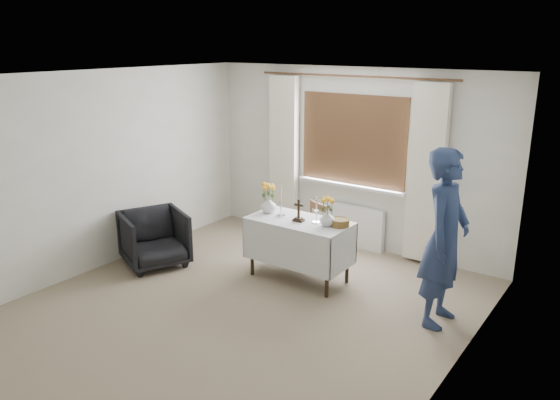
% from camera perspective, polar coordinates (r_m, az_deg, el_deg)
% --- Properties ---
extents(ground, '(5.00, 5.00, 0.00)m').
position_cam_1_polar(ground, '(6.10, -4.12, -11.38)').
color(ground, gray).
rests_on(ground, ground).
extents(altar_table, '(1.24, 0.64, 0.76)m').
position_cam_1_polar(altar_table, '(6.67, 2.00, -5.22)').
color(altar_table, silver).
rests_on(altar_table, ground).
extents(wooden_chair, '(0.48, 0.48, 0.82)m').
position_cam_1_polar(wooden_chair, '(7.08, 3.04, -3.68)').
color(wooden_chair, '#54361D').
rests_on(wooden_chair, ground).
extents(armchair, '(1.04, 1.03, 0.72)m').
position_cam_1_polar(armchair, '(7.28, -12.99, -3.95)').
color(armchair, black).
rests_on(armchair, ground).
extents(person, '(0.45, 0.68, 1.85)m').
position_cam_1_polar(person, '(5.73, 16.85, -3.87)').
color(person, navy).
rests_on(person, ground).
extents(radiator, '(1.10, 0.10, 0.60)m').
position_cam_1_polar(radiator, '(7.84, 7.10, -2.62)').
color(radiator, white).
rests_on(radiator, ground).
extents(wooden_cross, '(0.13, 0.10, 0.27)m').
position_cam_1_polar(wooden_cross, '(6.46, 1.96, -1.09)').
color(wooden_cross, black).
rests_on(wooden_cross, altar_table).
extents(candlestick_left, '(0.13, 0.13, 0.39)m').
position_cam_1_polar(candlestick_left, '(6.62, 0.09, -0.12)').
color(candlestick_left, white).
rests_on(candlestick_left, altar_table).
extents(candlestick_right, '(0.09, 0.09, 0.31)m').
position_cam_1_polar(candlestick_right, '(6.42, 3.82, -1.04)').
color(candlestick_right, white).
rests_on(candlestick_right, altar_table).
extents(flower_vase_left, '(0.20, 0.20, 0.20)m').
position_cam_1_polar(flower_vase_left, '(6.80, -1.20, -0.51)').
color(flower_vase_left, silver).
rests_on(flower_vase_left, altar_table).
extents(flower_vase_right, '(0.22, 0.22, 0.18)m').
position_cam_1_polar(flower_vase_right, '(6.34, 4.96, -1.91)').
color(flower_vase_right, silver).
rests_on(flower_vase_right, altar_table).
extents(wicker_basket, '(0.29, 0.29, 0.08)m').
position_cam_1_polar(wicker_basket, '(6.36, 6.27, -2.35)').
color(wicker_basket, brown).
rests_on(wicker_basket, altar_table).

